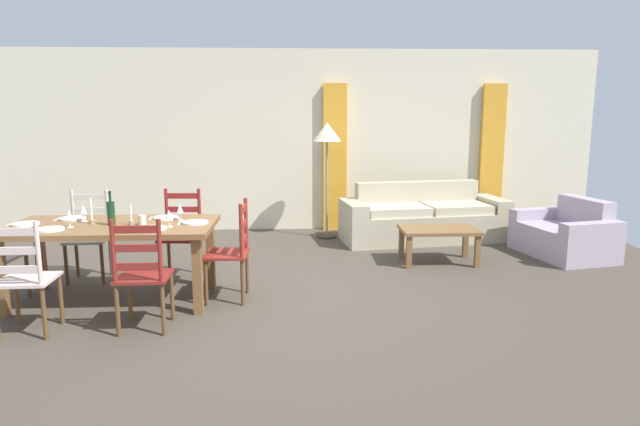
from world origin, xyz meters
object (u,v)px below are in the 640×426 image
wine_glass_near_left (69,215)px  dining_chair_head_east (232,251)px  dining_chair_far_left (89,236)px  coffee_cup_primary (142,220)px  wine_bottle (111,212)px  wine_glass_far_left (83,210)px  wine_glass_near_right (169,215)px  couch (422,219)px  dining_table (112,233)px  coffee_table (439,234)px  dining_chair_far_right (181,234)px  standing_lamp (327,139)px  armchair_upholstered (568,236)px  wine_glass_far_right (180,209)px  dining_chair_near_left (24,278)px  dining_chair_near_right (142,275)px

wine_glass_near_left → dining_chair_head_east: bearing=5.5°
dining_chair_far_left → coffee_cup_primary: dining_chair_far_left is taller
dining_chair_far_left → wine_bottle: wine_bottle is taller
wine_bottle → wine_glass_far_left: wine_bottle is taller
dining_chair_far_left → wine_glass_near_right: dining_chair_far_left is taller
couch → coffee_cup_primary: bearing=-142.3°
dining_table → coffee_cup_primary: size_ratio=21.11×
dining_chair_far_left → wine_glass_far_left: 0.73m
dining_chair_far_left → wine_glass_far_left: dining_chair_far_left is taller
coffee_table → dining_chair_far_left: bearing=-173.1°
dining_chair_far_right → wine_bottle: size_ratio=3.04×
wine_glass_near_right → standing_lamp: bearing=60.0°
dining_chair_head_east → wine_glass_near_right: 0.68m
armchair_upholstered → standing_lamp: bearing=159.1°
wine_glass_near_left → wine_glass_far_right: size_ratio=1.00×
couch → dining_chair_far_left: bearing=-157.1°
couch → armchair_upholstered: couch is taller
wine_glass_far_right → standing_lamp: 2.96m
dining_chair_head_east → coffee_cup_primary: dining_chair_head_east is taller
wine_bottle → coffee_table: bearing=20.2°
coffee_cup_primary → coffee_table: 3.40m
coffee_cup_primary → standing_lamp: standing_lamp is taller
dining_chair_far_left → wine_glass_near_left: (0.17, -0.87, 0.38)m
dining_chair_head_east → wine_glass_far_left: (-1.42, 0.14, 0.38)m
wine_glass_far_left → standing_lamp: standing_lamp is taller
wine_bottle → wine_glass_far_left: size_ratio=1.96×
wine_glass_near_right → coffee_table: bearing=25.6°
coffee_cup_primary → armchair_upholstered: (4.83, 1.53, -0.55)m
dining_table → wine_bottle: size_ratio=6.01×
dining_chair_head_east → wine_bottle: wine_bottle is taller
wine_glass_near_left → wine_glass_far_left: same height
dining_chair_near_left → wine_glass_far_left: 1.02m
wine_glass_far_left → standing_lamp: (2.47, 2.47, 0.55)m
dining_chair_far_left → wine_glass_near_left: 0.96m
wine_bottle → armchair_upholstered: size_ratio=0.24×
dining_chair_far_left → dining_table: bearing=-56.2°
dining_table → dining_chair_far_right: bearing=57.7°
wine_glass_near_right → standing_lamp: (1.59, 2.76, 0.55)m
wine_glass_near_left → wine_glass_far_left: (0.02, 0.28, 0.00)m
dining_chair_near_right → coffee_cup_primary: size_ratio=10.67×
wine_glass_near_left → wine_glass_near_right: bearing=-1.3°
dining_chair_far_right → dining_chair_head_east: (0.63, -0.76, 0.00)m
wine_glass_near_right → coffee_table: 3.20m
wine_glass_far_right → coffee_table: 3.05m
coffee_table → wine_glass_near_left: bearing=-160.3°
wine_glass_far_right → armchair_upholstered: bearing=16.3°
dining_chair_far_right → wine_glass_near_right: (0.09, -0.92, 0.38)m
wine_glass_near_right → wine_glass_far_left: same height
wine_glass_near_right → armchair_upholstered: 4.88m
dining_chair_near_left → wine_glass_near_right: (1.02, 0.64, 0.38)m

